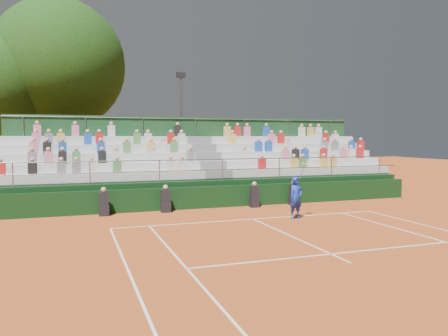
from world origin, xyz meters
name	(u,v)px	position (x,y,z in m)	size (l,w,h in m)	color
ground	(253,219)	(0.00, 0.00, 0.00)	(90.00, 90.00, 0.00)	#B64E1E
courtside_wall	(226,196)	(0.00, 3.20, 0.50)	(20.00, 0.15, 1.00)	black
line_officials	(209,199)	(-0.99, 2.75, 0.48)	(9.18, 0.40, 1.19)	black
grandstand	(206,178)	(0.00, 6.44, 1.08)	(20.00, 5.20, 4.40)	black
tennis_player	(296,198)	(1.64, -0.47, 0.84)	(0.87, 0.52, 2.22)	#1730AF
tree_east	(59,65)	(-7.35, 13.89, 7.78)	(8.15, 8.15, 11.87)	#332112
floodlight_mast	(181,119)	(0.30, 13.10, 4.45)	(0.60, 0.25, 7.58)	gray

